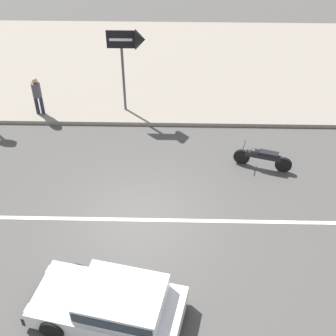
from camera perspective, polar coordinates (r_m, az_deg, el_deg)
name	(u,v)px	position (r m, az deg, el deg)	size (l,w,h in m)	color
ground_plane	(140,220)	(14.23, -3.40, -6.32)	(160.00, 160.00, 0.00)	#4C4947
lane_centre_stripe	(140,220)	(14.23, -3.40, -6.31)	(50.40, 0.14, 0.01)	silver
kerb_strip	(155,65)	(22.41, -1.59, 12.47)	(68.00, 10.00, 0.15)	gray
hatchback_white_2	(113,303)	(11.67, -6.70, -16.05)	(3.97, 2.41, 1.10)	white
motorcycle_2	(262,157)	(16.14, 11.43, 1.30)	(1.93, 0.79, 0.80)	black
arrow_signboard	(135,44)	(17.54, -4.00, 14.87)	(1.41, 0.73, 3.33)	#4C4C51
pedestrian_near_clock	(37,93)	(18.80, -15.68, 8.75)	(0.34, 0.34, 1.56)	#232838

